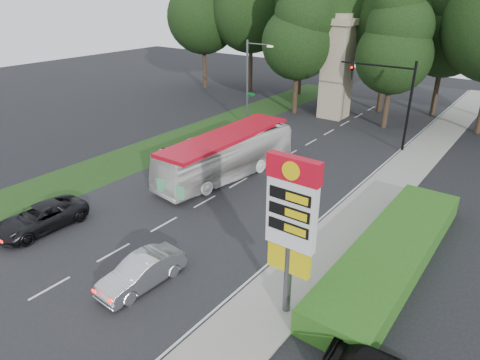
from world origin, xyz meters
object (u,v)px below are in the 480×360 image
Objects in this scene: gas_station_pylon at (291,218)px; sedan_silver at (142,272)px; streetlight_signs at (249,80)px; monument at (337,67)px; suv_charcoal at (41,218)px; traffic_signal_mast at (394,92)px; transit_bus at (227,156)px.

gas_station_pylon reaches higher than sedan_silver.
streetlight_signs is 1.91× the size of sedan_silver.
gas_station_pylon is 30.17m from monument.
streetlight_signs is 22.71m from suv_charcoal.
monument reaches higher than traffic_signal_mast.
gas_station_pylon is 22.29m from traffic_signal_mast.
suv_charcoal is at bearing -85.12° from streetlight_signs.
sedan_silver is at bearing -96.03° from traffic_signal_mast.
streetlight_signs is (-16.19, 20.01, -0.01)m from gas_station_pylon.
gas_station_pylon is 14.43m from transit_bus.
transit_bus is (5.66, -10.58, -2.87)m from streetlight_signs.
transit_bus is 12.59m from sedan_silver.
streetlight_signs is at bearing 128.96° from gas_station_pylon.
gas_station_pylon is at bearing -51.04° from streetlight_signs.
traffic_signal_mast is (-3.52, 22.00, 0.22)m from gas_station_pylon.
monument reaches higher than sedan_silver.
suv_charcoal is (-8.19, 0.01, 0.00)m from sedan_silver.
traffic_signal_mast is at bearing 66.50° from suv_charcoal.
streetlight_signs is at bearing 117.08° from sedan_silver.
sedan_silver is (-2.57, -24.31, -3.98)m from traffic_signal_mast.
traffic_signal_mast is 9.76m from monument.
suv_charcoal is at bearing -95.81° from monument.
gas_station_pylon is at bearing 23.51° from sedan_silver.
suv_charcoal is (-10.76, -24.31, -3.98)m from traffic_signal_mast.
traffic_signal_mast is 1.72× the size of sedan_silver.
transit_bus is 2.26× the size of suv_charcoal.
transit_bus is 12.36m from suv_charcoal.
suv_charcoal is (-3.08, -30.31, -4.41)m from monument.
suv_charcoal is at bearing -177.31° from sedan_silver.
transit_bus reaches higher than suv_charcoal.
monument is 31.06m from sedan_silver.
traffic_signal_mast is 0.72× the size of monument.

